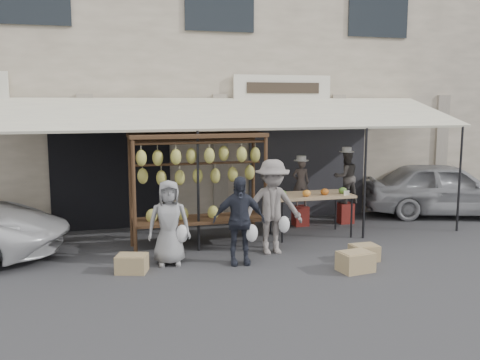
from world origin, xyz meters
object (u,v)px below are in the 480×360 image
object	(u,v)px
customer_mid	(239,220)
crate_near_b	(364,253)
banana_rack	(198,168)
customer_right	(272,207)
crate_far	(132,264)
sedan	(445,189)
customer_left	(169,223)
vendor_right	(346,177)
crate_near_a	(355,262)
produce_table	(311,196)
vendor_left	(301,183)

from	to	relation	value
customer_mid	crate_near_b	bearing A→B (deg)	-3.74
crate_near_b	banana_rack	bearing A→B (deg)	148.39
banana_rack	customer_right	size ratio (longest dim) A/B	1.46
customer_mid	crate_far	world-z (taller)	customer_mid
crate_near_b	customer_mid	bearing A→B (deg)	169.11
crate_far	sedan	xyz separation A→B (m)	(7.90, 2.47, 0.53)
customer_left	sedan	size ratio (longest dim) A/B	0.38
vendor_right	customer_right	world-z (taller)	customer_right
vendor_right	customer_right	distance (m)	3.16
customer_left	crate_far	distance (m)	0.94
customer_mid	crate_near_b	xyz separation A→B (m)	(2.22, -0.43, -0.64)
vendor_right	customer_left	distance (m)	4.93
customer_right	crate_near_a	xyz separation A→B (m)	(1.00, -1.41, -0.72)
produce_table	customer_right	bearing A→B (deg)	-140.53
crate_far	sedan	world-z (taller)	sedan
produce_table	customer_mid	distance (m)	2.48
crate_near_a	crate_near_b	size ratio (longest dim) A/B	1.16
crate_near_a	crate_far	size ratio (longest dim) A/B	1.10
crate_near_a	customer_mid	bearing A→B (deg)	152.13
vendor_left	customer_mid	bearing A→B (deg)	58.27
produce_table	vendor_right	size ratio (longest dim) A/B	1.37
vendor_right	crate_near_a	distance (m)	3.78
vendor_left	sedan	world-z (taller)	vendor_left
customer_left	customer_right	bearing A→B (deg)	9.97
banana_rack	vendor_right	world-z (taller)	banana_rack
vendor_right	crate_near_b	distance (m)	3.16
customer_left	customer_mid	xyz separation A→B (m)	(1.18, -0.30, 0.03)
produce_table	customer_mid	bearing A→B (deg)	-143.59
crate_far	customer_right	bearing A→B (deg)	9.67
produce_table	sedan	xyz separation A→B (m)	(4.05, 1.02, -0.19)
produce_table	vendor_left	distance (m)	0.99
customer_mid	sedan	size ratio (longest dim) A/B	0.39
customer_right	crate_near_b	distance (m)	1.85
sedan	vendor_left	bearing A→B (deg)	109.55
crate_near_b	crate_far	world-z (taller)	crate_far
customer_left	crate_near_b	world-z (taller)	customer_left
customer_left	crate_far	world-z (taller)	customer_left
vendor_left	sedan	bearing A→B (deg)	-169.52
customer_left	vendor_left	bearing A→B (deg)	37.62
vendor_left	crate_far	bearing A→B (deg)	40.82
vendor_left	customer_left	distance (m)	3.97
customer_left	customer_right	xyz separation A→B (m)	(1.96, 0.17, 0.14)
banana_rack	crate_far	xyz separation A→B (m)	(-1.38, -1.21, -1.42)
vendor_right	sedan	size ratio (longest dim) A/B	0.31
produce_table	customer_left	distance (m)	3.39
produce_table	crate_far	distance (m)	4.18
customer_mid	crate_far	bearing A→B (deg)	-173.51
customer_right	crate_near_a	world-z (taller)	customer_right
sedan	crate_far	bearing A→B (deg)	126.16
vendor_right	customer_mid	bearing A→B (deg)	34.93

